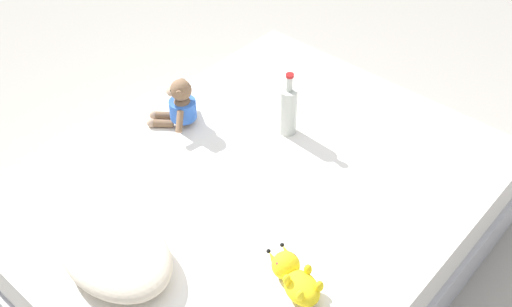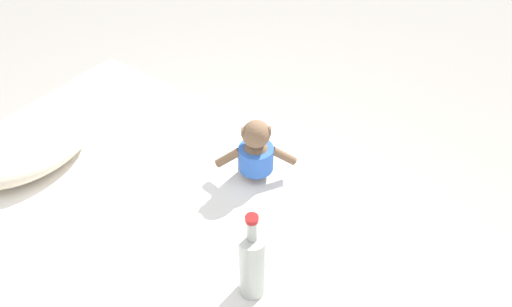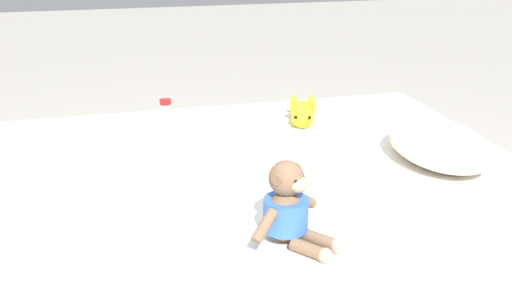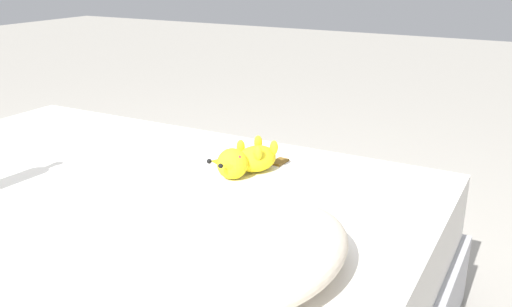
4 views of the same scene
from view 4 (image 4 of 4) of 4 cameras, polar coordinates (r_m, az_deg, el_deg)
name	(u,v)px [view 4 (image 4 of 4)]	position (r m, az deg, el deg)	size (l,w,h in m)	color
bed	(89,273)	(1.80, -16.83, -11.70)	(1.57, 1.98, 0.47)	#B2B2B7
pillow	(263,253)	(1.21, 0.75, -10.16)	(0.51, 0.36, 0.13)	beige
plush_yellow_creature	(246,160)	(1.80, -1.02, -0.68)	(0.32, 0.17, 0.10)	yellow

